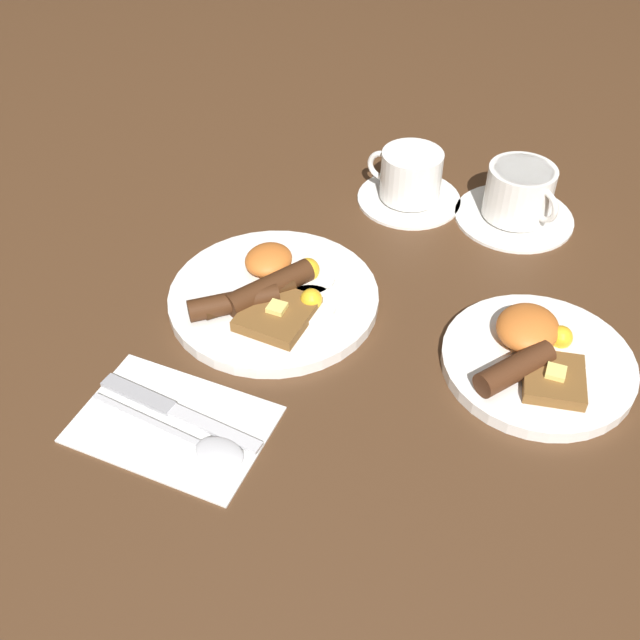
% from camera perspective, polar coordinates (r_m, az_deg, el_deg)
% --- Properties ---
extents(ground_plane, '(3.00, 3.00, 0.00)m').
position_cam_1_polar(ground_plane, '(0.91, -3.52, 1.35)').
color(ground_plane, '#4C301C').
extents(breakfast_plate_near, '(0.25, 0.25, 0.04)m').
position_cam_1_polar(breakfast_plate_near, '(0.90, -3.61, 1.94)').
color(breakfast_plate_near, white).
rests_on(breakfast_plate_near, ground_plane).
extents(breakfast_plate_far, '(0.21, 0.21, 0.05)m').
position_cam_1_polar(breakfast_plate_far, '(0.85, 16.18, -2.70)').
color(breakfast_plate_far, white).
rests_on(breakfast_plate_far, ground_plane).
extents(teacup_near, '(0.15, 0.15, 0.08)m').
position_cam_1_polar(teacup_near, '(1.07, 6.87, 10.54)').
color(teacup_near, white).
rests_on(teacup_near, ground_plane).
extents(teacup_far, '(0.16, 0.16, 0.08)m').
position_cam_1_polar(teacup_far, '(1.06, 14.87, 8.98)').
color(teacup_far, white).
rests_on(teacup_far, ground_plane).
extents(napkin, '(0.15, 0.21, 0.01)m').
position_cam_1_polar(napkin, '(0.79, -11.14, -7.74)').
color(napkin, white).
rests_on(napkin, ground_plane).
extents(knife, '(0.02, 0.19, 0.01)m').
position_cam_1_polar(knife, '(0.79, -11.33, -6.63)').
color(knife, silver).
rests_on(knife, napkin).
extents(spoon, '(0.04, 0.18, 0.01)m').
position_cam_1_polar(spoon, '(0.76, -8.82, -9.46)').
color(spoon, silver).
rests_on(spoon, napkin).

